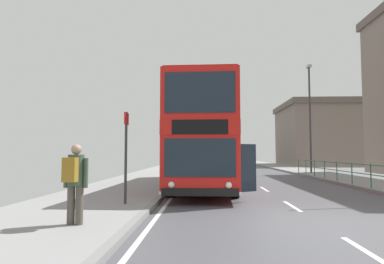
% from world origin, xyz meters
% --- Properties ---
extents(ground, '(15.80, 140.00, 0.20)m').
position_xyz_m(ground, '(-0.72, -0.00, 0.04)').
color(ground, '#4B4B50').
extents(double_decker_bus_main, '(3.22, 11.63, 4.48)m').
position_xyz_m(double_decker_bus_main, '(-2.70, 8.01, 2.35)').
color(double_decker_bus_main, red).
rests_on(double_decker_bus_main, ground).
extents(pedestrian_railing_far_kerb, '(0.05, 20.21, 1.04)m').
position_xyz_m(pedestrian_railing_far_kerb, '(4.45, 7.60, 0.84)').
color(pedestrian_railing_far_kerb, '#236B4C').
rests_on(pedestrian_railing_far_kerb, ground).
extents(pedestrian_with_backpack, '(0.55, 0.54, 1.70)m').
position_xyz_m(pedestrian_with_backpack, '(-5.46, -0.95, 1.13)').
color(pedestrian_with_backpack, '#4C473D').
rests_on(pedestrian_with_backpack, ground).
extents(bus_stop_sign_near, '(0.08, 0.44, 2.75)m').
position_xyz_m(bus_stop_sign_near, '(-5.09, 1.96, 1.83)').
color(bus_stop_sign_near, '#2D2D33').
rests_on(bus_stop_sign_near, ground).
extents(street_lamp_far_side, '(0.28, 0.60, 8.38)m').
position_xyz_m(street_lamp_far_side, '(5.41, 17.72, 4.95)').
color(street_lamp_far_side, '#38383D').
rests_on(street_lamp_far_side, ground).
extents(background_building_01, '(14.06, 11.52, 8.16)m').
position_xyz_m(background_building_01, '(14.50, 35.85, 4.10)').
color(background_building_01, slate).
rests_on(background_building_01, ground).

